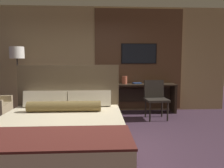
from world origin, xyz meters
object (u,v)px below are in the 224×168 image
Objects in this scene: floor_lamp at (17,58)px; vase_tall at (112,76)px; vase_short at (124,80)px; desk_chair at (155,96)px; tv at (139,54)px; bed at (60,134)px; book at (137,83)px; desk at (140,93)px.

floor_lamp is 4.00× the size of vase_tall.
vase_short is at bearing 8.27° from vase_tall.
desk_chair is at bearing -43.61° from vase_short.
desk_chair is 2.13× the size of vase_tall.
tv is at bearing 104.48° from desk_chair.
vase_short is (-0.67, 0.63, 0.32)m from desk_chair.
floor_lamp is at bearing -173.14° from vase_short.
tv is 0.56× the size of floor_lamp.
bed is 3.50m from tv.
tv is 1.33m from desk_chair.
book is at bearing 6.00° from vase_short.
desk is 7.42× the size of book.
floor_lamp is at bearing -173.35° from vase_tall.
book reaches higher than desk.
vase_short is (-0.41, -0.19, -0.70)m from tv.
desk is at bearing 109.08° from desk_chair.
bed is 2.77m from desk_chair.
desk_chair is at bearing -30.39° from vase_tall.
bed is 2.43× the size of desk_chair.
tv is 1.06× the size of desk_chair.
tv is at bearing 90.00° from desk.
book is (2.97, 0.35, -0.65)m from floor_lamp.
vase_tall is 1.69× the size of book.
desk is 1.10× the size of floor_lamp.
tv reaches higher than book.
vase_short is (2.63, 0.32, -0.56)m from floor_lamp.
floor_lamp is 3.06m from book.
bed is 2.83m from vase_tall.
tv reaches higher than bed.
bed is at bearing -121.43° from desk.
desk is at bearing 58.57° from bed.
book is (-0.07, 0.03, 0.26)m from desk.
desk_chair is 3.43m from floor_lamp.
floor_lamp reaches higher than vase_tall.
vase_tall is at bearing -171.73° from vase_short.
desk is at bearing -90.00° from tv.
bed reaches higher than book.
desk is 0.54m from vase_short.
desk_chair is 4.45× the size of vase_short.
vase_tall is (-0.74, -0.05, 0.46)m from desk.
book is (0.34, 0.04, -0.09)m from vase_short.
vase_short is (-0.41, -0.00, 0.35)m from desk.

